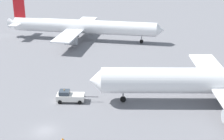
{
  "coord_description": "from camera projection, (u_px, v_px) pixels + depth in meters",
  "views": [
    {
      "loc": [
        31.38,
        -48.84,
        33.93
      ],
      "look_at": [
        4.49,
        25.56,
        4.0
      ],
      "focal_mm": 54.31,
      "sensor_mm": 36.0,
      "label": 1
    }
  ],
  "objects": [
    {
      "name": "airliner_being_pushed",
      "position": [
        214.0,
        81.0,
        74.81
      ],
      "size": [
        52.88,
        41.02,
        16.95
      ],
      "color": "white",
      "rests_on": "ground"
    },
    {
      "name": "ground_plane",
      "position": [
        45.0,
        131.0,
        64.94
      ],
      "size": [
        600.0,
        600.0,
        0.0
      ],
      "primitive_type": "plane",
      "color": "slate"
    },
    {
      "name": "pushback_tug",
      "position": [
        70.0,
        96.0,
        76.57
      ],
      "size": [
        9.43,
        4.62,
        2.95
      ],
      "color": "white",
      "rests_on": "ground"
    },
    {
      "name": "airliner_at_gate_left",
      "position": [
        82.0,
        27.0,
        123.59
      ],
      "size": [
        58.4,
        39.6,
        15.92
      ],
      "color": "white",
      "rests_on": "ground"
    }
  ]
}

